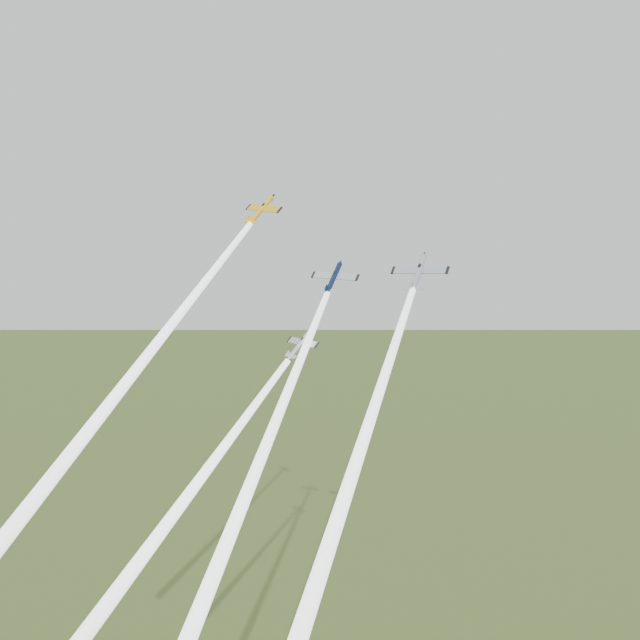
{
  "coord_description": "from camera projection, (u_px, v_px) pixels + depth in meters",
  "views": [
    {
      "loc": [
        66.67,
        -103.11,
        102.7
      ],
      "look_at": [
        0.0,
        -6.0,
        92.0
      ],
      "focal_mm": 45.0,
      "sensor_mm": 36.0,
      "label": 1
    }
  ],
  "objects": [
    {
      "name": "plane_silver_right",
      "position": [
        419.0,
        272.0,
        115.29
      ],
      "size": [
        9.69,
        8.3,
        7.09
      ],
      "primitive_type": null,
      "rotation": [
        0.78,
        -0.01,
        0.16
      ],
      "color": "#AAB2B9"
    },
    {
      "name": "smoke_trail_yellow",
      "position": [
        129.0,
        379.0,
        115.06
      ],
      "size": [
        10.92,
        47.74,
        47.29
      ],
      "primitive_type": null,
      "rotation": [
        -0.79,
        0.0,
        -0.18
      ],
      "color": "white"
    },
    {
      "name": "plane_silver_low",
      "position": [
        300.0,
        344.0,
        118.86
      ],
      "size": [
        8.16,
        7.1,
        5.74
      ],
      "primitive_type": null,
      "rotation": [
        0.78,
        0.04,
        -0.27
      ],
      "color": "#ACB4BB"
    },
    {
      "name": "plane_yellow",
      "position": [
        261.0,
        210.0,
        130.83
      ],
      "size": [
        9.55,
        7.85,
        7.3
      ],
      "primitive_type": null,
      "rotation": [
        0.78,
        0.1,
        -0.18
      ],
      "color": "yellow"
    },
    {
      "name": "smoke_trail_navy",
      "position": [
        251.0,
        483.0,
        103.57
      ],
      "size": [
        10.42,
        48.95,
        48.41
      ],
      "primitive_type": null,
      "rotation": [
        -0.79,
        0.0,
        0.16
      ],
      "color": "white"
    },
    {
      "name": "plane_navy",
      "position": [
        334.0,
        278.0,
        124.74
      ],
      "size": [
        8.64,
        7.7,
        6.75
      ],
      "primitive_type": null,
      "rotation": [
        0.78,
        0.05,
        0.16
      ],
      "color": "#0D1A3B"
    },
    {
      "name": "smoke_trail_silver_right",
      "position": [
        352.0,
        476.0,
        95.78
      ],
      "size": [
        9.42,
        45.17,
        44.6
      ],
      "primitive_type": null,
      "rotation": [
        -0.79,
        0.0,
        0.16
      ],
      "color": "white"
    },
    {
      "name": "smoke_trail_silver_low",
      "position": [
        179.0,
        507.0,
        107.38
      ],
      "size": [
        12.77,
        38.06,
        38.21
      ],
      "primitive_type": null,
      "rotation": [
        -0.79,
        0.0,
        -0.27
      ],
      "color": "white"
    }
  ]
}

